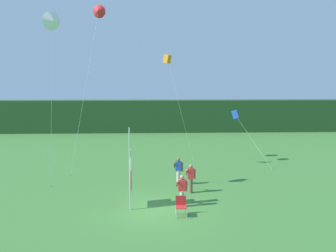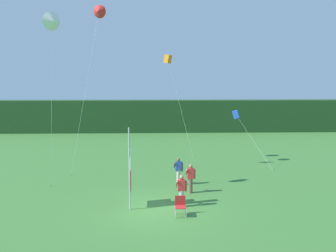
{
  "view_description": "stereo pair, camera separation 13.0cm",
  "coord_description": "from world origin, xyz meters",
  "px_view_note": "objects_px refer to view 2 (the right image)",
  "views": [
    {
      "loc": [
        -0.08,
        -15.77,
        6.09
      ],
      "look_at": [
        0.7,
        3.38,
        3.59
      ],
      "focal_mm": 36.71,
      "sensor_mm": 36.0,
      "label": 1
    },
    {
      "loc": [
        0.05,
        -15.78,
        6.09
      ],
      "look_at": [
        0.7,
        3.38,
        3.59
      ],
      "focal_mm": 36.71,
      "sensor_mm": 36.0,
      "label": 2
    }
  ],
  "objects_px": {
    "banner_flag": "(130,169)",
    "kite_white_delta_1": "(53,22)",
    "folding_chair": "(180,205)",
    "kite_blue_box_2": "(236,115)",
    "person_far_left": "(178,171)",
    "person_near_banner": "(181,190)",
    "person_mid_field": "(191,178)",
    "kite_orange_box_0": "(168,60)",
    "kite_red_delta_3": "(99,12)"
  },
  "relations": [
    {
      "from": "banner_flag",
      "to": "person_far_left",
      "type": "height_order",
      "value": "banner_flag"
    },
    {
      "from": "person_near_banner",
      "to": "kite_orange_box_0",
      "type": "bearing_deg",
      "value": 92.1
    },
    {
      "from": "banner_flag",
      "to": "kite_orange_box_0",
      "type": "bearing_deg",
      "value": 76.97
    },
    {
      "from": "person_mid_field",
      "to": "folding_chair",
      "type": "xyz_separation_m",
      "value": [
        -0.78,
        -3.15,
        -0.34
      ]
    },
    {
      "from": "kite_red_delta_3",
      "to": "person_near_banner",
      "type": "bearing_deg",
      "value": -52.04
    },
    {
      "from": "kite_red_delta_3",
      "to": "folding_chair",
      "type": "bearing_deg",
      "value": -57.11
    },
    {
      "from": "folding_chair",
      "to": "kite_blue_box_2",
      "type": "bearing_deg",
      "value": 64.4
    },
    {
      "from": "person_mid_field",
      "to": "kite_orange_box_0",
      "type": "height_order",
      "value": "kite_orange_box_0"
    },
    {
      "from": "kite_blue_box_2",
      "to": "person_near_banner",
      "type": "bearing_deg",
      "value": -117.6
    },
    {
      "from": "kite_orange_box_0",
      "to": "kite_white_delta_1",
      "type": "height_order",
      "value": "kite_white_delta_1"
    },
    {
      "from": "person_near_banner",
      "to": "kite_red_delta_3",
      "type": "height_order",
      "value": "kite_red_delta_3"
    },
    {
      "from": "kite_red_delta_3",
      "to": "kite_white_delta_1",
      "type": "bearing_deg",
      "value": -109.98
    },
    {
      "from": "person_far_left",
      "to": "kite_white_delta_1",
      "type": "distance_m",
      "value": 10.56
    },
    {
      "from": "banner_flag",
      "to": "kite_white_delta_1",
      "type": "height_order",
      "value": "kite_white_delta_1"
    },
    {
      "from": "person_near_banner",
      "to": "kite_orange_box_0",
      "type": "height_order",
      "value": "kite_orange_box_0"
    },
    {
      "from": "person_mid_field",
      "to": "person_far_left",
      "type": "distance_m",
      "value": 1.57
    },
    {
      "from": "person_far_left",
      "to": "kite_red_delta_3",
      "type": "distance_m",
      "value": 10.95
    },
    {
      "from": "kite_red_delta_3",
      "to": "kite_blue_box_2",
      "type": "bearing_deg",
      "value": 16.68
    },
    {
      "from": "kite_white_delta_1",
      "to": "person_mid_field",
      "type": "bearing_deg",
      "value": 2.88
    },
    {
      "from": "kite_orange_box_0",
      "to": "kite_red_delta_3",
      "type": "relative_size",
      "value": 0.74
    },
    {
      "from": "folding_chair",
      "to": "kite_orange_box_0",
      "type": "relative_size",
      "value": 0.11
    },
    {
      "from": "kite_white_delta_1",
      "to": "banner_flag",
      "type": "bearing_deg",
      "value": -24.12
    },
    {
      "from": "person_near_banner",
      "to": "person_mid_field",
      "type": "distance_m",
      "value": 2.18
    },
    {
      "from": "kite_orange_box_0",
      "to": "kite_red_delta_3",
      "type": "distance_m",
      "value": 6.08
    },
    {
      "from": "folding_chair",
      "to": "kite_orange_box_0",
      "type": "distance_m",
      "value": 12.56
    },
    {
      "from": "person_far_left",
      "to": "kite_white_delta_1",
      "type": "bearing_deg",
      "value": -164.25
    },
    {
      "from": "person_mid_field",
      "to": "kite_white_delta_1",
      "type": "xyz_separation_m",
      "value": [
        -7.01,
        -0.35,
        8.19
      ]
    },
    {
      "from": "person_far_left",
      "to": "kite_red_delta_3",
      "type": "bearing_deg",
      "value": 152.16
    },
    {
      "from": "person_mid_field",
      "to": "kite_white_delta_1",
      "type": "height_order",
      "value": "kite_white_delta_1"
    },
    {
      "from": "person_near_banner",
      "to": "kite_white_delta_1",
      "type": "bearing_deg",
      "value": 164.76
    },
    {
      "from": "banner_flag",
      "to": "person_mid_field",
      "type": "xyz_separation_m",
      "value": [
        3.14,
        2.08,
        -1.04
      ]
    },
    {
      "from": "person_mid_field",
      "to": "kite_blue_box_2",
      "type": "distance_m",
      "value": 8.41
    },
    {
      "from": "person_mid_field",
      "to": "folding_chair",
      "type": "relative_size",
      "value": 1.81
    },
    {
      "from": "kite_white_delta_1",
      "to": "kite_red_delta_3",
      "type": "bearing_deg",
      "value": 70.02
    },
    {
      "from": "folding_chair",
      "to": "kite_red_delta_3",
      "type": "height_order",
      "value": "kite_red_delta_3"
    },
    {
      "from": "kite_blue_box_2",
      "to": "kite_red_delta_3",
      "type": "height_order",
      "value": "kite_red_delta_3"
    },
    {
      "from": "banner_flag",
      "to": "person_near_banner",
      "type": "bearing_deg",
      "value": 0.01
    },
    {
      "from": "kite_orange_box_0",
      "to": "person_far_left",
      "type": "bearing_deg",
      "value": -85.79
    },
    {
      "from": "person_near_banner",
      "to": "kite_blue_box_2",
      "type": "xyz_separation_m",
      "value": [
        4.67,
        8.93,
        2.79
      ]
    },
    {
      "from": "person_near_banner",
      "to": "person_far_left",
      "type": "xyz_separation_m",
      "value": [
        0.08,
        3.55,
        0.03
      ]
    },
    {
      "from": "person_mid_field",
      "to": "person_far_left",
      "type": "height_order",
      "value": "person_far_left"
    },
    {
      "from": "person_near_banner",
      "to": "kite_white_delta_1",
      "type": "xyz_separation_m",
      "value": [
        -6.35,
        1.73,
        8.2
      ]
    },
    {
      "from": "banner_flag",
      "to": "person_near_banner",
      "type": "relative_size",
      "value": 2.49
    },
    {
      "from": "banner_flag",
      "to": "kite_orange_box_0",
      "type": "distance_m",
      "value": 11.11
    },
    {
      "from": "folding_chair",
      "to": "kite_red_delta_3",
      "type": "distance_m",
      "value": 13.03
    },
    {
      "from": "person_near_banner",
      "to": "person_mid_field",
      "type": "xyz_separation_m",
      "value": [
        0.65,
        2.08,
        0.01
      ]
    },
    {
      "from": "banner_flag",
      "to": "kite_white_delta_1",
      "type": "xyz_separation_m",
      "value": [
        -3.87,
        1.73,
        7.14
      ]
    },
    {
      "from": "person_mid_field",
      "to": "kite_red_delta_3",
      "type": "xyz_separation_m",
      "value": [
        -5.42,
        4.02,
        9.5
      ]
    },
    {
      "from": "person_near_banner",
      "to": "folding_chair",
      "type": "bearing_deg",
      "value": -96.56
    },
    {
      "from": "kite_white_delta_1",
      "to": "kite_red_delta_3",
      "type": "xyz_separation_m",
      "value": [
        1.59,
        4.37,
        1.31
      ]
    }
  ]
}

